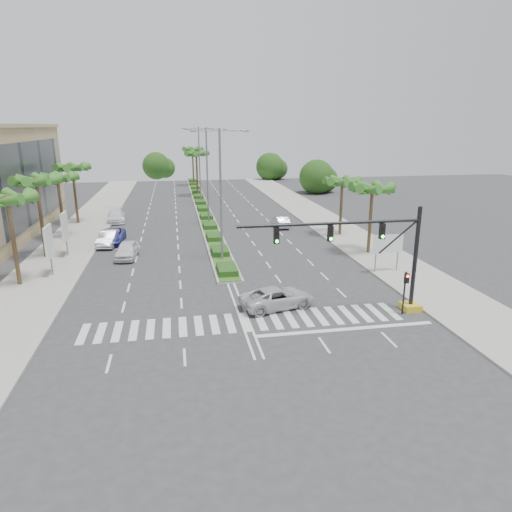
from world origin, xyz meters
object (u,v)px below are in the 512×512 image
(car_crossing, at_px, (277,297))
(car_right, at_px, (281,222))
(car_parked_c, at_px, (112,236))
(car_parked_d, at_px, (116,216))
(car_parked_b, at_px, (109,238))
(car_parked_a, at_px, (127,250))

(car_crossing, relative_size, car_right, 1.22)
(car_parked_c, xyz_separation_m, car_parked_d, (-0.82, 11.58, 0.02))
(car_parked_b, xyz_separation_m, car_crossing, (13.73, -19.71, -0.07))
(car_parked_c, bearing_deg, car_parked_b, -98.32)
(car_crossing, distance_m, car_right, 26.09)
(car_parked_b, relative_size, car_parked_c, 0.89)
(car_parked_b, relative_size, car_right, 1.12)
(car_parked_c, bearing_deg, car_parked_a, -69.89)
(car_parked_a, distance_m, car_parked_c, 6.64)
(car_parked_a, relative_size, car_crossing, 0.89)
(car_parked_d, distance_m, car_crossing, 35.44)
(car_parked_a, distance_m, car_right, 20.66)
(car_parked_a, bearing_deg, car_crossing, -47.27)
(car_parked_b, height_order, car_crossing, car_parked_b)
(car_parked_a, relative_size, car_parked_c, 0.86)
(car_crossing, bearing_deg, car_parked_d, 9.42)
(car_parked_b, bearing_deg, car_right, 21.20)
(car_right, bearing_deg, car_parked_d, -19.70)
(car_parked_a, xyz_separation_m, car_parked_b, (-2.33, 5.18, 0.00))
(car_parked_d, relative_size, car_right, 1.24)
(car_parked_c, relative_size, car_parked_d, 1.02)
(car_parked_b, height_order, car_right, car_parked_b)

